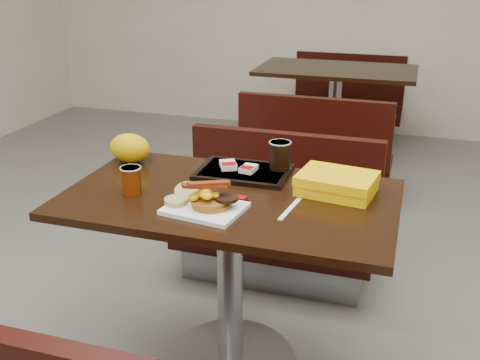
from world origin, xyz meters
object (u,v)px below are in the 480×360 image
(platter, at_px, (205,208))
(knife, at_px, (290,209))
(bench_near_n, at_px, (275,214))
(fork, at_px, (176,214))
(coffee_cup_near, at_px, (131,180))
(paper_bag, at_px, (130,148))
(table_far, at_px, (334,115))
(bench_far_n, at_px, (346,98))
(clamshell, at_px, (337,183))
(table_near, at_px, (230,284))
(bench_far_s, at_px, (318,143))
(tray, at_px, (244,172))
(hashbrown_sleeve_right, at_px, (249,169))
(coffee_cup_far, at_px, (280,155))
(hashbrown_sleeve_left, at_px, (228,165))
(pancake_stack, at_px, (211,203))

(platter, relative_size, knife, 1.33)
(bench_near_n, distance_m, fork, 1.00)
(coffee_cup_near, distance_m, paper_bag, 0.35)
(bench_near_n, xyz_separation_m, table_far, (0.00, 1.90, 0.02))
(bench_far_n, xyz_separation_m, clamshell, (0.37, -3.16, 0.43))
(table_near, height_order, fork, fork)
(bench_far_s, height_order, tray, tray)
(hashbrown_sleeve_right, bearing_deg, knife, -42.77)
(knife, xyz_separation_m, coffee_cup_far, (-0.12, 0.33, 0.07))
(platter, xyz_separation_m, paper_bag, (-0.47, 0.37, 0.05))
(platter, height_order, paper_bag, paper_bag)
(knife, bearing_deg, coffee_cup_far, -152.48)
(bench_far_s, height_order, coffee_cup_far, coffee_cup_far)
(fork, relative_size, tray, 0.31)
(table_near, distance_m, platter, 0.41)
(table_near, distance_m, bench_near_n, 0.70)
(table_far, xyz_separation_m, clamshell, (0.37, -2.46, 0.41))
(fork, height_order, tray, tray)
(platter, bearing_deg, hashbrown_sleeve_left, 104.49)
(table_far, xyz_separation_m, hashbrown_sleeve_right, (0.01, -2.39, 0.40))
(clamshell, height_order, paper_bag, paper_bag)
(paper_bag, bearing_deg, hashbrown_sleeve_left, 1.22)
(bench_far_n, height_order, hashbrown_sleeve_left, hashbrown_sleeve_left)
(hashbrown_sleeve_left, bearing_deg, pancake_stack, -107.18)
(coffee_cup_near, height_order, tray, coffee_cup_near)
(platter, height_order, fork, platter)
(bench_near_n, relative_size, coffee_cup_far, 8.94)
(tray, xyz_separation_m, hashbrown_sleeve_right, (0.02, -0.01, 0.02))
(hashbrown_sleeve_right, height_order, paper_bag, paper_bag)
(coffee_cup_near, distance_m, hashbrown_sleeve_left, 0.41)
(hashbrown_sleeve_left, bearing_deg, clamshell, -38.00)
(bench_near_n, bearing_deg, hashbrown_sleeve_right, -89.16)
(fork, xyz_separation_m, tray, (0.11, 0.43, 0.01))
(coffee_cup_near, relative_size, paper_bag, 0.57)
(table_near, bearing_deg, coffee_cup_far, 67.14)
(hashbrown_sleeve_left, distance_m, coffee_cup_far, 0.21)
(bench_far_s, xyz_separation_m, coffee_cup_far, (0.12, -1.62, 0.46))
(pancake_stack, height_order, paper_bag, paper_bag)
(bench_near_n, bearing_deg, knife, -72.60)
(table_near, xyz_separation_m, knife, (0.24, -0.06, 0.38))
(platter, height_order, pancake_stack, pancake_stack)
(fork, height_order, clamshell, clamshell)
(tray, relative_size, coffee_cup_far, 3.23)
(bench_far_s, bearing_deg, clamshell, -78.26)
(coffee_cup_far, bearing_deg, tray, -156.97)
(fork, xyz_separation_m, paper_bag, (-0.39, 0.43, 0.06))
(tray, bearing_deg, coffee_cup_near, -137.86)
(bench_near_n, bearing_deg, table_far, 90.00)
(table_far, height_order, coffee_cup_far, coffee_cup_far)
(hashbrown_sleeve_right, xyz_separation_m, clamshell, (0.36, -0.07, 0.01))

